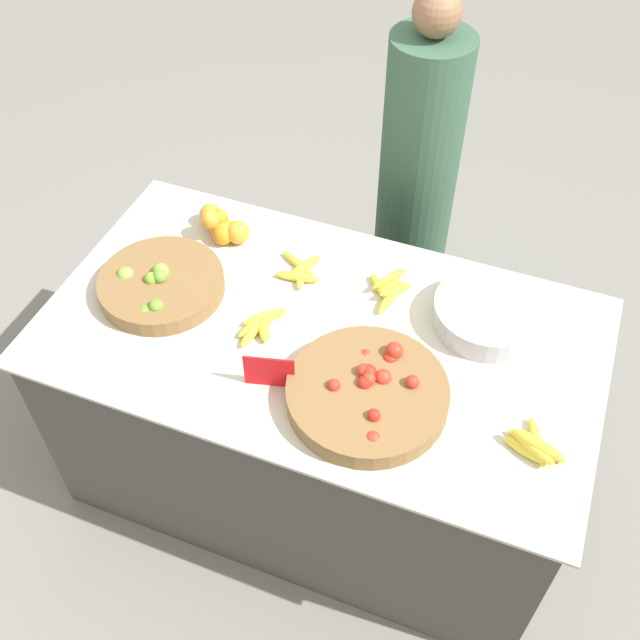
# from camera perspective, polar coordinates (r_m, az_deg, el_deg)

# --- Properties ---
(ground_plane) EXTENTS (12.00, 12.00, 0.00)m
(ground_plane) POSITION_cam_1_polar(r_m,az_deg,el_deg) (2.91, 0.00, -11.28)
(ground_plane) COLOR gray
(market_table) EXTENTS (1.69, 0.94, 0.80)m
(market_table) POSITION_cam_1_polar(r_m,az_deg,el_deg) (2.58, 0.00, -6.71)
(market_table) COLOR #4C4742
(market_table) RESTS_ON ground_plane
(lime_bowl) EXTENTS (0.40, 0.40, 0.09)m
(lime_bowl) POSITION_cam_1_polar(r_m,az_deg,el_deg) (2.41, -12.08, 2.67)
(lime_bowl) COLOR olive
(lime_bowl) RESTS_ON market_table
(tomato_basket) EXTENTS (0.45, 0.45, 0.10)m
(tomato_basket) POSITION_cam_1_polar(r_m,az_deg,el_deg) (2.08, 3.68, -5.56)
(tomato_basket) COLOR olive
(tomato_basket) RESTS_ON market_table
(orange_pile) EXTENTS (0.21, 0.15, 0.12)m
(orange_pile) POSITION_cam_1_polar(r_m,az_deg,el_deg) (2.56, -7.54, 7.14)
(orange_pile) COLOR orange
(orange_pile) RESTS_ON market_table
(metal_bowl) EXTENTS (0.33, 0.33, 0.08)m
(metal_bowl) POSITION_cam_1_polar(r_m,az_deg,el_deg) (2.32, 12.65, 0.47)
(metal_bowl) COLOR #B7B7BF
(metal_bowl) RESTS_ON market_table
(price_sign) EXTENTS (0.14, 0.04, 0.12)m
(price_sign) POSITION_cam_1_polar(r_m,az_deg,el_deg) (2.10, -3.89, -3.97)
(price_sign) COLOR red
(price_sign) RESTS_ON market_table
(banana_bunch_middle_left) EXTENTS (0.17, 0.17, 0.03)m
(banana_bunch_middle_left) POSITION_cam_1_polar(r_m,az_deg,el_deg) (2.43, -1.49, 3.79)
(banana_bunch_middle_left) COLOR yellow
(banana_bunch_middle_left) RESTS_ON market_table
(banana_bunch_middle_right) EXTENTS (0.17, 0.16, 0.06)m
(banana_bunch_middle_right) POSITION_cam_1_polar(r_m,az_deg,el_deg) (2.07, 16.02, -9.22)
(banana_bunch_middle_right) COLOR yellow
(banana_bunch_middle_right) RESTS_ON market_table
(banana_bunch_front_center) EXTENTS (0.16, 0.21, 0.05)m
(banana_bunch_front_center) POSITION_cam_1_polar(r_m,az_deg,el_deg) (2.37, 5.34, 2.50)
(banana_bunch_front_center) COLOR yellow
(banana_bunch_front_center) RESTS_ON market_table
(banana_bunch_front_right) EXTENTS (0.13, 0.20, 0.04)m
(banana_bunch_front_right) POSITION_cam_1_polar(r_m,az_deg,el_deg) (2.27, -4.55, -0.29)
(banana_bunch_front_right) COLOR yellow
(banana_bunch_front_right) RESTS_ON market_table
(vendor_person) EXTENTS (0.29, 0.29, 1.50)m
(vendor_person) POSITION_cam_1_polar(r_m,az_deg,el_deg) (2.92, 7.26, 9.26)
(vendor_person) COLOR #385B42
(vendor_person) RESTS_ON ground_plane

